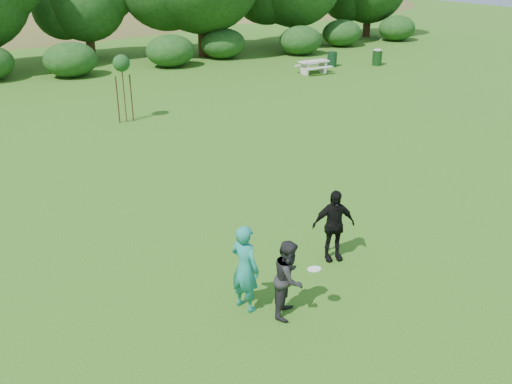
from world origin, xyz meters
TOP-DOWN VIEW (x-y plane):
  - ground at (0.00, 0.00)m, footprint 120.00×120.00m
  - player_teal at (-1.91, 0.07)m, footprint 0.64×0.79m
  - player_grey at (-1.24, -0.53)m, footprint 1.00×0.99m
  - player_black at (0.85, 0.83)m, footprint 1.11×0.71m
  - trash_can_near at (15.42, 20.54)m, footprint 0.60×0.60m
  - frisbee at (-0.86, -0.83)m, footprint 0.27×0.27m
  - sapling at (0.23, 14.68)m, footprint 0.70×0.70m
  - picnic_table at (13.12, 19.24)m, footprint 1.80×1.48m
  - trash_can_lidded at (18.17, 19.47)m, footprint 0.60×0.60m

SIDE VIEW (x-z plane):
  - ground at x=0.00m, z-range 0.00..0.00m
  - trash_can_near at x=15.42m, z-range 0.00..0.90m
  - picnic_table at x=13.12m, z-range 0.14..0.90m
  - trash_can_lidded at x=18.17m, z-range 0.02..1.07m
  - player_grey at x=-1.24m, z-range 0.00..1.63m
  - player_black at x=0.85m, z-range 0.00..1.76m
  - player_teal at x=-1.91m, z-range 0.00..1.87m
  - frisbee at x=-0.86m, z-range 1.03..1.10m
  - sapling at x=0.23m, z-range 0.99..3.84m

